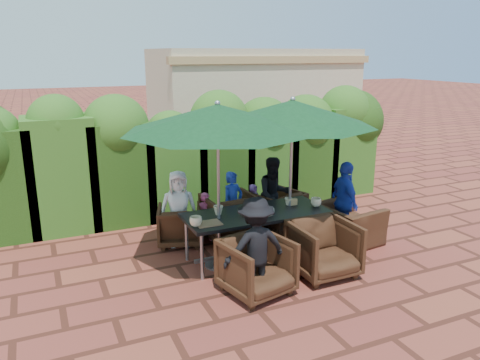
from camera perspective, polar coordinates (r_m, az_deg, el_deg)
name	(u,v)px	position (r m, az deg, el deg)	size (l,w,h in m)	color
ground	(244,253)	(7.56, 0.52, -8.87)	(80.00, 80.00, 0.00)	brown
dining_table	(256,217)	(7.14, 1.94, -4.52)	(2.20, 0.90, 0.75)	black
umbrella_left	(218,118)	(6.51, -2.75, 7.52)	(2.69, 2.69, 2.46)	gray
umbrella_right	(292,113)	(7.13, 6.40, 8.11)	(2.54, 2.54, 2.46)	gray
chair_far_left	(180,223)	(7.84, -7.38, -5.25)	(0.70, 0.66, 0.72)	black
chair_far_mid	(230,215)	(7.96, -1.22, -4.23)	(0.84, 0.79, 0.87)	black
chair_far_right	(278,209)	(8.39, 4.61, -3.50)	(0.77, 0.72, 0.79)	black
chair_near_left	(257,264)	(6.22, 2.06, -10.20)	(0.81, 0.76, 0.83)	black
chair_near_right	(324,246)	(6.81, 10.20, -7.95)	(0.84, 0.79, 0.87)	black
chair_end_right	(349,218)	(8.04, 13.17, -4.49)	(0.98, 0.64, 0.85)	black
adult_far_left	(179,208)	(7.72, -7.50, -3.45)	(0.62, 0.37, 1.26)	white
adult_far_mid	(233,204)	(8.05, -0.88, -2.97)	(0.41, 0.34, 1.14)	#203AB1
adult_far_right	(274,195)	(8.23, 4.19, -1.83)	(0.65, 0.40, 1.35)	black
adult_near_left	(255,247)	(6.11, 1.89, -8.12)	(0.85, 0.39, 1.33)	black
adult_end_right	(345,202)	(8.00, 12.63, -2.61)	(0.80, 0.40, 1.37)	#203AB1
child_left	(206,217)	(7.90, -4.16, -4.52)	(0.30, 0.25, 0.84)	#C9467E
child_right	(254,207)	(8.35, 1.74, -3.36)	(0.30, 0.25, 0.85)	#9854B6
pedestrian_a	(230,148)	(11.64, -1.27, 3.89)	(1.48, 0.53, 1.59)	#2C7D22
pedestrian_b	(250,144)	(12.16, 1.19, 4.38)	(0.76, 0.47, 1.59)	#C9467E
pedestrian_c	(297,139)	(12.64, 6.95, 4.98)	(1.10, 0.50, 1.72)	gray
cup_a	(196,221)	(6.56, -5.40, -5.04)	(0.18, 0.18, 0.14)	beige
cup_b	(218,210)	(6.99, -2.67, -3.70)	(0.15, 0.15, 0.14)	beige
cup_c	(270,212)	(6.95, 3.63, -3.92)	(0.15, 0.15, 0.12)	beige
cup_d	(288,201)	(7.46, 5.92, -2.62)	(0.12, 0.12, 0.12)	beige
cup_e	(316,202)	(7.46, 9.24, -2.69)	(0.17, 0.17, 0.13)	beige
ketchup_bottle	(249,207)	(7.06, 1.07, -3.36)	(0.04, 0.04, 0.17)	#B20C0A
sauce_bottle	(245,206)	(7.12, 0.59, -3.20)	(0.04, 0.04, 0.17)	#4C230C
serving_tray	(209,223)	(6.64, -3.86, -5.31)	(0.35, 0.25, 0.02)	#956948
number_block_left	(244,211)	(7.03, 0.51, -3.75)	(0.12, 0.06, 0.10)	tan
number_block_right	(293,202)	(7.48, 6.51, -2.66)	(0.12, 0.06, 0.10)	tan
hedge_wall	(194,146)	(9.22, -5.61, 4.16)	(9.10, 1.60, 2.42)	#18320D
building	(253,102)	(14.79, 1.62, 9.50)	(6.20, 3.08, 3.20)	#C6BA93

